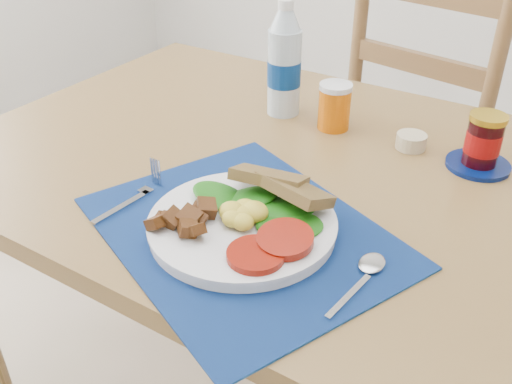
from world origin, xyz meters
TOP-DOWN VIEW (x-y plane):
  - table at (0.00, 0.20)m, footprint 1.40×0.90m
  - chair_far at (0.02, 0.93)m, footprint 0.52×0.51m
  - placemat at (0.00, -0.04)m, footprint 0.59×0.53m
  - breakfast_plate at (-0.01, -0.05)m, footprint 0.29×0.29m
  - fork at (-0.20, -0.06)m, footprint 0.03×0.17m
  - spoon at (0.21, -0.04)m, footprint 0.04×0.16m
  - water_bottle at (-0.17, 0.39)m, footprint 0.07×0.07m
  - juice_glass at (-0.04, 0.37)m, footprint 0.07×0.07m
  - ramekin at (0.13, 0.37)m, footprint 0.06×0.06m
  - jam_on_saucer at (0.26, 0.37)m, footprint 0.12×0.12m

SIDE VIEW (x-z plane):
  - chair_far at x=0.02m, z-range 0.00..1.22m
  - table at x=0.00m, z-range 0.29..1.04m
  - placemat at x=0.00m, z-range 0.75..0.75m
  - fork at x=-0.20m, z-range 0.75..0.76m
  - spoon at x=0.21m, z-range 0.75..0.76m
  - ramekin at x=0.13m, z-range 0.75..0.78m
  - breakfast_plate at x=-0.01m, z-range 0.74..0.81m
  - juice_glass at x=-0.04m, z-range 0.75..0.84m
  - jam_on_saucer at x=0.26m, z-range 0.74..0.85m
  - water_bottle at x=-0.17m, z-range 0.74..0.98m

